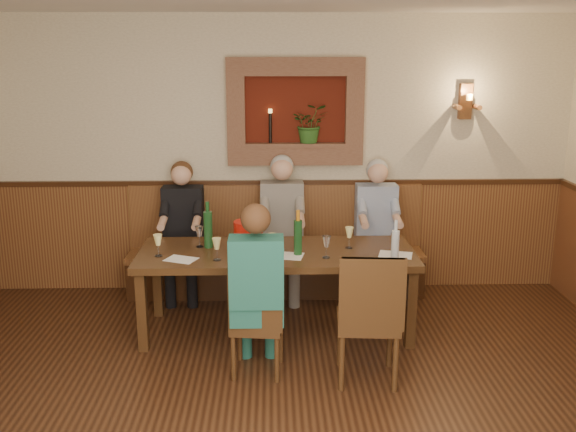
{
  "coord_description": "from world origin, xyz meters",
  "views": [
    {
      "loc": [
        -0.04,
        -3.48,
        2.45
      ],
      "look_at": [
        0.1,
        1.9,
        1.05
      ],
      "focal_mm": 40.0,
      "sensor_mm": 36.0,
      "label": 1
    }
  ],
  "objects_px": {
    "person_chair_front": "(257,305)",
    "person_bench_mid": "(282,240)",
    "spittoon_bucket": "(248,237)",
    "dining_table": "(277,259)",
    "person_bench_right": "(376,241)",
    "wine_bottle_green_b": "(208,229)",
    "wine_bottle_green_a": "(298,236)",
    "water_bottle": "(395,245)",
    "person_bench_left": "(183,243)",
    "chair_near_left": "(257,342)",
    "bench": "(276,262)",
    "chair_near_right": "(367,343)"
  },
  "relations": [
    {
      "from": "person_chair_front",
      "to": "person_bench_mid",
      "type": "bearing_deg",
      "value": 82.31
    },
    {
      "from": "spittoon_bucket",
      "to": "dining_table",
      "type": "bearing_deg",
      "value": 14.52
    },
    {
      "from": "person_bench_mid",
      "to": "person_bench_right",
      "type": "relative_size",
      "value": 1.03
    },
    {
      "from": "wine_bottle_green_b",
      "to": "wine_bottle_green_a",
      "type": "bearing_deg",
      "value": -16.26
    },
    {
      "from": "person_bench_right",
      "to": "water_bottle",
      "type": "bearing_deg",
      "value": -91.99
    },
    {
      "from": "person_bench_left",
      "to": "wine_bottle_green_b",
      "type": "xyz_separation_m",
      "value": [
        0.33,
        -0.72,
        0.35
      ]
    },
    {
      "from": "chair_near_left",
      "to": "wine_bottle_green_b",
      "type": "height_order",
      "value": "wine_bottle_green_b"
    },
    {
      "from": "spittoon_bucket",
      "to": "wine_bottle_green_b",
      "type": "distance_m",
      "value": 0.4
    },
    {
      "from": "chair_near_left",
      "to": "person_bench_mid",
      "type": "distance_m",
      "value": 1.66
    },
    {
      "from": "person_bench_left",
      "to": "person_chair_front",
      "type": "xyz_separation_m",
      "value": [
        0.77,
        -1.62,
        -0.0
      ]
    },
    {
      "from": "bench",
      "to": "chair_near_right",
      "type": "distance_m",
      "value": 1.97
    },
    {
      "from": "person_bench_left",
      "to": "person_bench_right",
      "type": "distance_m",
      "value": 1.94
    },
    {
      "from": "chair_near_left",
      "to": "wine_bottle_green_b",
      "type": "bearing_deg",
      "value": 122.63
    },
    {
      "from": "person_bench_left",
      "to": "chair_near_right",
      "type": "bearing_deg",
      "value": -47.36
    },
    {
      "from": "person_bench_mid",
      "to": "water_bottle",
      "type": "height_order",
      "value": "person_bench_mid"
    },
    {
      "from": "person_bench_left",
      "to": "water_bottle",
      "type": "height_order",
      "value": "person_bench_left"
    },
    {
      "from": "chair_near_left",
      "to": "person_bench_mid",
      "type": "bearing_deg",
      "value": 88.2
    },
    {
      "from": "bench",
      "to": "water_bottle",
      "type": "relative_size",
      "value": 8.45
    },
    {
      "from": "chair_near_right",
      "to": "wine_bottle_green_b",
      "type": "height_order",
      "value": "wine_bottle_green_b"
    },
    {
      "from": "person_bench_mid",
      "to": "person_chair_front",
      "type": "relative_size",
      "value": 1.05
    },
    {
      "from": "bench",
      "to": "water_bottle",
      "type": "height_order",
      "value": "bench"
    },
    {
      "from": "wine_bottle_green_b",
      "to": "person_bench_mid",
      "type": "bearing_deg",
      "value": 47.28
    },
    {
      "from": "water_bottle",
      "to": "person_bench_right",
      "type": "bearing_deg",
      "value": 88.01
    },
    {
      "from": "dining_table",
      "to": "chair_near_left",
      "type": "relative_size",
      "value": 2.74
    },
    {
      "from": "dining_table",
      "to": "wine_bottle_green_a",
      "type": "height_order",
      "value": "wine_bottle_green_a"
    },
    {
      "from": "chair_near_right",
      "to": "person_bench_left",
      "type": "relative_size",
      "value": 0.75
    },
    {
      "from": "chair_near_right",
      "to": "spittoon_bucket",
      "type": "height_order",
      "value": "chair_near_right"
    },
    {
      "from": "person_bench_mid",
      "to": "spittoon_bucket",
      "type": "distance_m",
      "value": 0.99
    },
    {
      "from": "chair_near_left",
      "to": "wine_bottle_green_a",
      "type": "bearing_deg",
      "value": 68.75
    },
    {
      "from": "person_chair_front",
      "to": "spittoon_bucket",
      "type": "xyz_separation_m",
      "value": [
        -0.09,
        0.72,
        0.32
      ]
    },
    {
      "from": "bench",
      "to": "person_bench_right",
      "type": "height_order",
      "value": "person_bench_right"
    },
    {
      "from": "dining_table",
      "to": "wine_bottle_green_b",
      "type": "bearing_deg",
      "value": 169.03
    },
    {
      "from": "chair_near_left",
      "to": "person_bench_mid",
      "type": "relative_size",
      "value": 0.6
    },
    {
      "from": "bench",
      "to": "spittoon_bucket",
      "type": "bearing_deg",
      "value": -103.55
    },
    {
      "from": "person_bench_left",
      "to": "chair_near_left",
      "type": "bearing_deg",
      "value": -64.38
    },
    {
      "from": "chair_near_left",
      "to": "person_bench_left",
      "type": "bearing_deg",
      "value": 121.62
    },
    {
      "from": "wine_bottle_green_b",
      "to": "person_bench_right",
      "type": "bearing_deg",
      "value": 24.05
    },
    {
      "from": "person_bench_mid",
      "to": "wine_bottle_green_b",
      "type": "height_order",
      "value": "person_bench_mid"
    },
    {
      "from": "person_bench_left",
      "to": "person_chair_front",
      "type": "relative_size",
      "value": 1.0
    },
    {
      "from": "bench",
      "to": "person_chair_front",
      "type": "xyz_separation_m",
      "value": [
        -0.16,
        -1.72,
        0.24
      ]
    },
    {
      "from": "person_bench_right",
      "to": "person_chair_front",
      "type": "distance_m",
      "value": 2.0
    },
    {
      "from": "person_bench_left",
      "to": "spittoon_bucket",
      "type": "distance_m",
      "value": 1.18
    },
    {
      "from": "chair_near_right",
      "to": "person_bench_left",
      "type": "bearing_deg",
      "value": 136.8
    },
    {
      "from": "person_bench_mid",
      "to": "wine_bottle_green_b",
      "type": "relative_size",
      "value": 3.48
    },
    {
      "from": "person_bench_mid",
      "to": "person_bench_right",
      "type": "height_order",
      "value": "person_bench_mid"
    },
    {
      "from": "bench",
      "to": "person_bench_mid",
      "type": "distance_m",
      "value": 0.3
    },
    {
      "from": "person_chair_front",
      "to": "wine_bottle_green_a",
      "type": "height_order",
      "value": "person_chair_front"
    },
    {
      "from": "person_bench_left",
      "to": "wine_bottle_green_a",
      "type": "xyz_separation_m",
      "value": [
        1.11,
        -0.95,
        0.34
      ]
    },
    {
      "from": "bench",
      "to": "person_bench_mid",
      "type": "height_order",
      "value": "person_bench_mid"
    },
    {
      "from": "person_bench_left",
      "to": "spittoon_bucket",
      "type": "bearing_deg",
      "value": -52.66
    }
  ]
}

